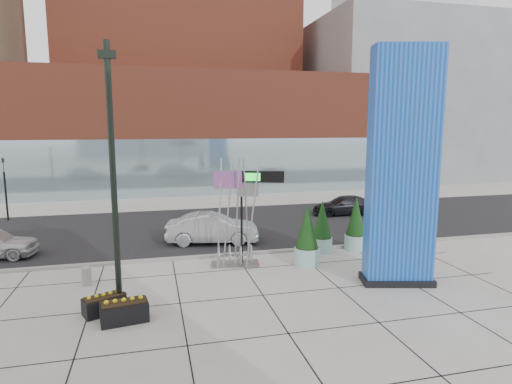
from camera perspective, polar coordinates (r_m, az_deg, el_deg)
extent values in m
plane|color=#9E9991|center=(16.81, -3.34, -12.63)|extent=(160.00, 160.00, 0.00)
cube|color=black|center=(26.27, -7.36, -4.73)|extent=(80.00, 12.00, 0.02)
cube|color=gray|center=(20.51, -5.42, -8.46)|extent=(80.00, 0.30, 0.12)
cube|color=#96402B|center=(42.56, -8.82, 7.89)|extent=(34.00, 10.00, 11.00)
cube|color=#8CA5B2|center=(37.95, -8.06, 3.26)|extent=(34.00, 0.60, 5.00)
cube|color=slate|center=(55.53, 17.77, 11.40)|extent=(20.00, 18.00, 18.00)
cube|color=#0B44AA|center=(17.17, 18.90, 2.99)|extent=(2.69, 1.59, 9.08)
cube|color=black|center=(18.13, 18.19, -11.02)|extent=(2.94, 1.84, 0.25)
cylinder|color=black|center=(14.51, -18.48, 1.37)|extent=(0.20, 0.20, 8.76)
cylinder|color=black|center=(15.56, -17.72, -13.78)|extent=(0.48, 0.48, 0.55)
cube|color=black|center=(14.56, -19.27, 16.93)|extent=(0.56, 0.27, 0.24)
cube|color=#ADAFB2|center=(19.38, -2.79, -9.57)|extent=(2.23, 1.33, 0.06)
cylinder|color=#ADAFB2|center=(18.47, -4.78, -2.90)|extent=(0.08, 0.08, 4.79)
cylinder|color=#ADAFB2|center=(18.85, -3.79, -2.65)|extent=(0.08, 0.08, 4.79)
cylinder|color=#ADAFB2|center=(18.69, -2.50, -2.74)|extent=(0.08, 0.08, 4.79)
cylinder|color=#ADAFB2|center=(19.05, -1.40, -2.51)|extent=(0.08, 0.08, 4.79)
cylinder|color=#ADAFB2|center=(18.69, -0.39, -2.73)|extent=(0.08, 0.08, 4.79)
torus|color=#ADAFB2|center=(19.04, -4.89, -8.57)|extent=(0.19, 0.87, 0.87)
torus|color=#ADAFB2|center=(19.29, -3.56, -8.32)|extent=(0.19, 0.87, 0.87)
torus|color=#ADAFB2|center=(19.20, -2.03, -8.39)|extent=(0.19, 0.87, 0.87)
torus|color=#ADAFB2|center=(19.48, -0.76, -8.13)|extent=(0.19, 0.87, 0.87)
cube|color=red|center=(18.48, -3.75, 1.64)|extent=(1.25, 0.13, 0.77)
cube|color=#ADAFB2|center=(18.81, -1.20, 0.31)|extent=(0.94, 0.27, 0.58)
cylinder|color=gray|center=(18.15, -21.65, -10.39)|extent=(0.37, 0.37, 0.72)
cylinder|color=black|center=(19.03, -1.93, -3.54)|extent=(0.10, 0.10, 4.14)
cube|color=black|center=(18.91, 0.67, 2.15)|extent=(1.93, 0.79, 0.49)
cube|color=#19D833|center=(18.72, -0.42, 2.08)|extent=(0.66, 0.24, 0.34)
cylinder|color=#9ACFC7|center=(22.14, 13.08, -6.50)|extent=(1.07, 1.07, 0.75)
cylinder|color=black|center=(22.04, 13.11, -5.56)|extent=(0.98, 0.98, 0.06)
cone|color=black|center=(21.83, 13.20, -3.12)|extent=(0.96, 0.96, 1.93)
cylinder|color=#9ACFC7|center=(21.40, 8.74, -6.94)|extent=(1.03, 1.03, 0.72)
cylinder|color=black|center=(21.31, 8.76, -6.01)|extent=(0.95, 0.95, 0.06)
cone|color=black|center=(21.09, 8.82, -3.57)|extent=(0.93, 0.93, 1.86)
cylinder|color=#9ACFC7|center=(19.41, 6.79, -8.47)|extent=(1.11, 1.11, 0.78)
cylinder|color=black|center=(19.30, 6.81, -7.37)|extent=(1.02, 1.02, 0.07)
cone|color=black|center=(19.05, 6.86, -4.47)|extent=(1.00, 1.00, 2.00)
cube|color=black|center=(14.64, -17.14, -15.08)|extent=(1.55, 0.95, 0.62)
cube|color=black|center=(14.51, -17.21, -13.87)|extent=(1.43, 0.83, 0.06)
cube|color=black|center=(15.44, -19.59, -14.04)|extent=(1.45, 1.13, 0.56)
cube|color=black|center=(15.33, -19.65, -13.01)|extent=(1.33, 1.00, 0.06)
imported|color=#B0B2B8|center=(22.65, -5.82, -4.89)|extent=(5.00, 2.53, 1.57)
imported|color=black|center=(30.36, 11.66, -1.78)|extent=(4.49, 2.00, 1.28)
cylinder|color=black|center=(32.07, -30.36, -0.52)|extent=(0.12, 0.12, 3.20)
imported|color=black|center=(31.84, -30.64, 3.12)|extent=(0.15, 0.18, 0.90)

